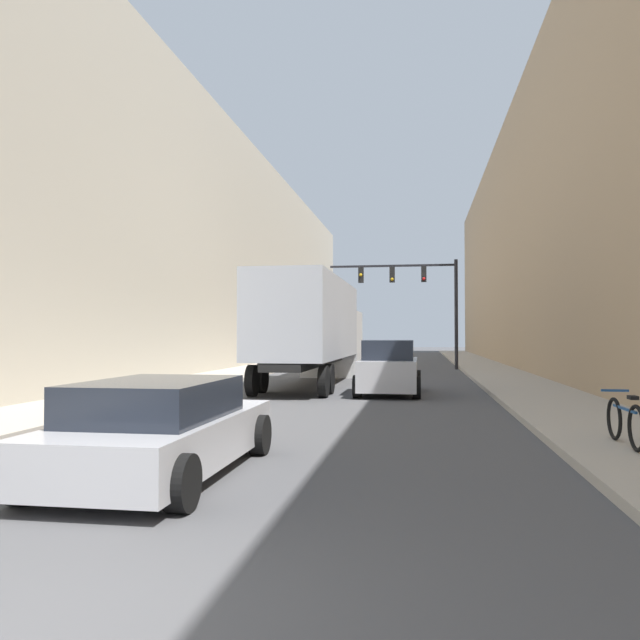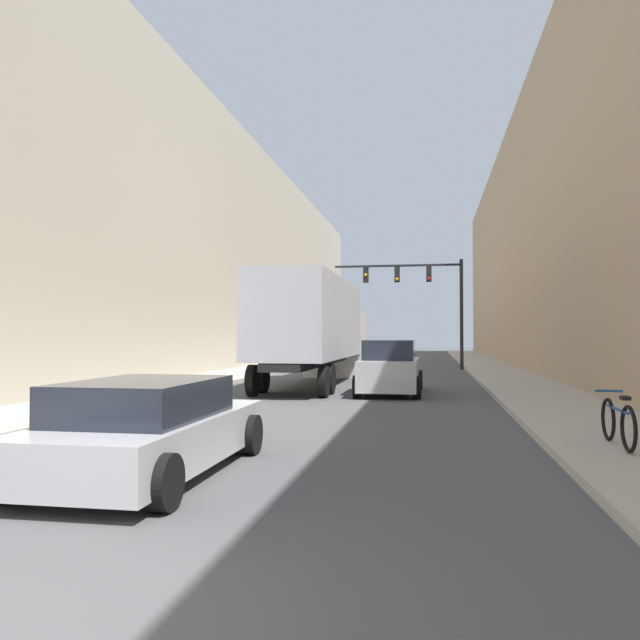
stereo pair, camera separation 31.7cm
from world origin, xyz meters
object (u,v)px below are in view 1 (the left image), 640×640
sedan_car (162,429)px  traffic_signal_gantry (420,290)px  parked_bicycle (625,422)px  suv_car (389,368)px  semi_truck (315,328)px

sedan_car → traffic_signal_gantry: traffic_signal_gantry is taller
sedan_car → traffic_signal_gantry: bearing=82.8°
sedan_car → parked_bicycle: bearing=21.0°
suv_car → traffic_signal_gantry: (1.02, 15.47, 3.67)m
semi_truck → suv_car: semi_truck is taller
suv_car → sedan_car: bearing=-101.3°
parked_bicycle → suv_car: bearing=113.2°
sedan_car → suv_car: (2.50, 12.54, 0.20)m
sedan_car → traffic_signal_gantry: 28.49m
sedan_car → traffic_signal_gantry: size_ratio=0.63×
sedan_car → parked_bicycle: size_ratio=2.54×
semi_truck → sedan_car: size_ratio=2.73×
sedan_car → parked_bicycle: sedan_car is taller
suv_car → traffic_signal_gantry: 15.93m
semi_truck → suv_car: 4.85m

